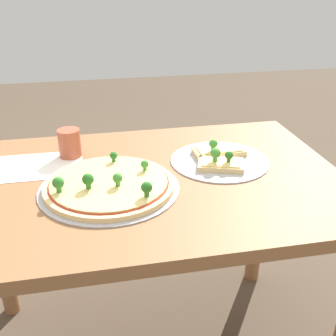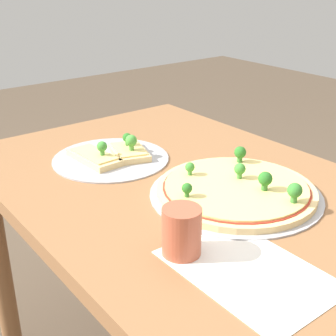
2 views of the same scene
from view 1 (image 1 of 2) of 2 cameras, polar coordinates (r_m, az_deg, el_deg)
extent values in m
cube|color=brown|center=(1.20, -3.10, -2.12)|extent=(1.13, 0.75, 0.04)
cylinder|color=brown|center=(1.76, 12.11, -5.91)|extent=(0.06, 0.06, 0.67)
cylinder|color=#A3A3A8|center=(1.14, -7.94, -2.75)|extent=(0.38, 0.38, 0.00)
cylinder|color=#E5C17F|center=(1.14, -7.97, -2.35)|extent=(0.35, 0.35, 0.01)
cylinder|color=#A82D1E|center=(1.13, -7.99, -1.99)|extent=(0.32, 0.32, 0.00)
cylinder|color=#EACC75|center=(1.13, -8.00, -1.86)|extent=(0.31, 0.31, 0.00)
sphere|color=#3D8933|center=(1.09, -6.86, -1.36)|extent=(0.03, 0.03, 0.03)
cylinder|color=#488E3A|center=(1.10, -6.81, -2.14)|extent=(0.01, 0.01, 0.01)
sphere|color=#286B23|center=(1.04, -2.91, -2.63)|extent=(0.03, 0.03, 0.03)
cylinder|color=#37742D|center=(1.05, -2.89, -3.53)|extent=(0.01, 0.01, 0.01)
sphere|color=#337A2D|center=(1.09, -14.65, -1.93)|extent=(0.03, 0.03, 0.03)
cylinder|color=#3F8136|center=(1.10, -14.54, -2.84)|extent=(0.01, 0.01, 0.01)
sphere|color=#3D8933|center=(1.17, -3.12, 0.51)|extent=(0.02, 0.02, 0.02)
cylinder|color=#488E3A|center=(1.17, -3.10, -0.13)|extent=(0.01, 0.01, 0.01)
sphere|color=#286B23|center=(1.09, -10.79, -1.50)|extent=(0.03, 0.03, 0.03)
cylinder|color=#37742D|center=(1.10, -10.71, -2.42)|extent=(0.01, 0.01, 0.01)
sphere|color=#286B23|center=(1.23, -7.38, 1.69)|extent=(0.02, 0.02, 0.02)
cylinder|color=#37742D|center=(1.24, -7.35, 1.08)|extent=(0.01, 0.01, 0.01)
cylinder|color=#A3A3A8|center=(1.29, 6.98, 0.98)|extent=(0.30, 0.30, 0.00)
cube|color=#E5C17F|center=(1.33, 6.93, 2.16)|extent=(0.16, 0.08, 0.02)
cube|color=#EACC75|center=(1.33, 6.95, 2.55)|extent=(0.14, 0.07, 0.00)
sphere|color=#3D8933|center=(1.30, 6.16, 3.30)|extent=(0.03, 0.03, 0.03)
cylinder|color=#488E3A|center=(1.31, 6.12, 2.61)|extent=(0.01, 0.01, 0.01)
cube|color=#E5C17F|center=(1.25, 7.15, 0.43)|extent=(0.15, 0.12, 0.02)
cube|color=#EACC75|center=(1.24, 7.17, 0.85)|extent=(0.13, 0.10, 0.00)
sphere|color=#286B23|center=(1.23, 8.27, 1.73)|extent=(0.02, 0.02, 0.02)
cylinder|color=#37742D|center=(1.24, 8.23, 1.06)|extent=(0.01, 0.01, 0.01)
sphere|color=#479338|center=(1.23, 6.45, 2.03)|extent=(0.03, 0.03, 0.03)
cylinder|color=#51973E|center=(1.24, 6.40, 1.20)|extent=(0.01, 0.01, 0.01)
cylinder|color=#AD5138|center=(1.34, -13.18, 3.29)|extent=(0.07, 0.07, 0.09)
cube|color=white|center=(1.31, -17.62, 0.20)|extent=(0.28, 0.19, 0.00)
camera|label=2|loc=(1.78, -32.91, 19.61)|focal=50.00mm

